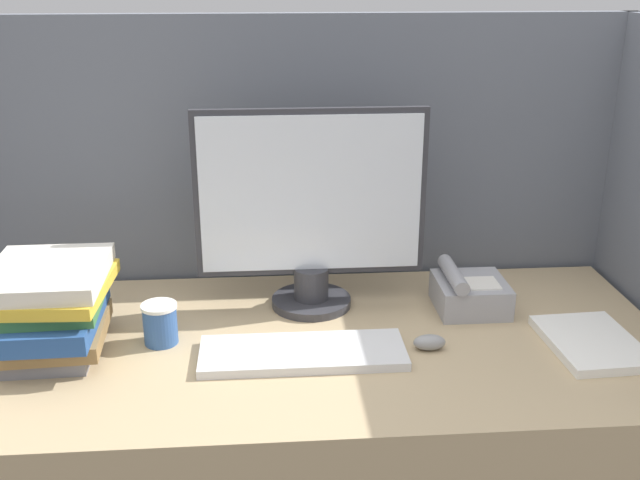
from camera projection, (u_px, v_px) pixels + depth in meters
cubicle_panel_rear at (313, 284)px, 2.09m from camera, size 1.96×0.04×1.46m
monitor at (311, 215)px, 1.78m from camera, size 0.55×0.20×0.49m
keyboard at (303, 353)px, 1.61m from camera, size 0.44×0.16×0.02m
mouse at (429, 342)px, 1.64m from camera, size 0.07×0.04×0.03m
coffee_cup at (160, 323)px, 1.66m from camera, size 0.08×0.08×0.09m
book_stack at (53, 307)px, 1.61m from camera, size 0.25×0.30×0.20m
desk_telephone at (469, 293)px, 1.83m from camera, size 0.17×0.18×0.11m
paper_pile at (592, 343)px, 1.66m from camera, size 0.20×0.27×0.02m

